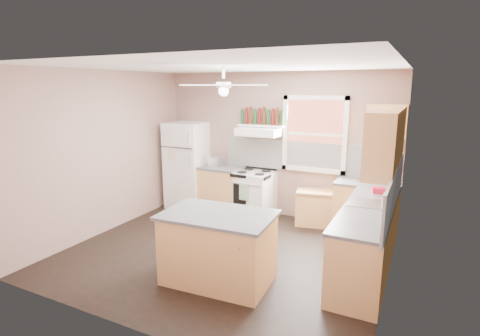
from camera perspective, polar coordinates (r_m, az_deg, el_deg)
The scene contains 32 objects.
floor at distance 5.73m, azimuth -2.29°, elevation -12.79°, with size 4.50×4.50×0.00m, color black.
ceiling at distance 5.20m, azimuth -2.55°, elevation 15.27°, with size 4.50×4.50×0.00m, color white.
wall_back at distance 7.12m, azimuth 5.47°, elevation 3.52°, with size 4.50×0.05×2.70m, color #89695F.
wall_right at distance 4.68m, azimuth 22.84°, elevation -2.03°, with size 0.05×4.00×2.70m, color #89695F.
wall_left at distance 6.69m, azimuth -19.78°, elevation 2.28°, with size 0.05×4.00×2.70m, color #89695F.
backsplash_back at distance 6.96m, azimuth 8.79°, elevation 1.77°, with size 2.90×0.03×0.55m, color white.
backsplash_right at distance 5.01m, azimuth 22.46°, elevation -3.15°, with size 0.03×2.60×0.55m, color white.
window_view at distance 6.81m, azimuth 11.31°, elevation 5.07°, with size 1.00×0.02×1.20m, color brown.
window_frame at distance 6.79m, azimuth 11.25°, elevation 5.04°, with size 1.16×0.07×1.36m, color white.
refrigerator at distance 7.70m, azimuth -8.01°, elevation 0.46°, with size 0.73×0.71×1.73m, color white.
base_cabinet_left at distance 7.47m, azimuth -3.20°, elevation -3.26°, with size 0.90×0.60×0.86m, color tan.
counter_left at distance 7.36m, azimuth -3.25°, elevation 0.12°, with size 0.92×0.62×0.04m, color #4D4D4F.
toaster at distance 7.36m, azimuth -3.73°, elevation 0.99°, with size 0.28×0.16×0.18m, color silver.
stove at distance 7.13m, azimuth 2.14°, elevation -3.99°, with size 0.70×0.64×0.86m, color white.
range_hood at distance 6.91m, azimuth 2.91°, elevation 5.56°, with size 0.78×0.50×0.14m, color white.
bottle_shelf at distance 7.01m, azimuth 3.31°, elevation 6.47°, with size 0.90×0.26×0.03m, color white.
cart at distance 6.84m, azimuth 11.22°, elevation -5.95°, with size 0.63×0.42×0.63m, color tan.
base_cabinet_corner at distance 6.60m, azimuth 18.66°, elevation -6.00°, with size 1.00×0.60×0.86m, color tan.
base_cabinet_right at distance 5.27m, azimuth 18.65°, elevation -10.67°, with size 0.60×2.20×0.86m, color tan.
counter_corner at distance 6.48m, azimuth 18.93°, elevation -2.22°, with size 1.02×0.62×0.04m, color #4D4D4F.
counter_right at distance 5.12m, azimuth 18.89°, elevation -6.01°, with size 0.62×2.22×0.04m, color #4D4D4F.
sink at distance 5.30m, azimuth 19.20°, elevation -5.22°, with size 0.55×0.45×0.03m, color silver.
faucet at distance 5.27m, azimuth 20.98°, elevation -4.62°, with size 0.03×0.03×0.14m, color silver.
upper_cabinet_right at distance 5.11m, azimuth 21.45°, elevation 4.14°, with size 0.33×1.80×0.76m, color tan.
upper_cabinet_corner at distance 6.42m, azimuth 21.50°, elevation 6.72°, with size 0.60×0.33×0.52m, color tan.
paper_towel at distance 6.53m, azimuth 22.12°, elevation 0.97°, with size 0.12×0.12×0.26m, color white.
island at distance 4.82m, azimuth -3.31°, elevation -12.22°, with size 1.30×0.82×0.86m, color tan.
island_top at distance 4.65m, azimuth -3.38°, elevation -7.17°, with size 1.37×0.90×0.04m, color #4D4D4F.
ceiling_fan_hub at distance 5.19m, azimuth -2.52°, elevation 12.51°, with size 0.20×0.20×0.08m, color white.
soap_bottle at distance 5.28m, azimuth 21.36°, elevation -4.15°, with size 0.09×0.09×0.22m, color silver.
red_caddy at distance 5.80m, azimuth 20.32°, elevation -3.26°, with size 0.18×0.12×0.10m, color #AE0E25.
wine_bottles at distance 7.00m, azimuth 3.34°, elevation 7.77°, with size 0.86×0.06×0.31m.
Camera 1 is at (2.51, -4.55, 2.43)m, focal length 28.00 mm.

